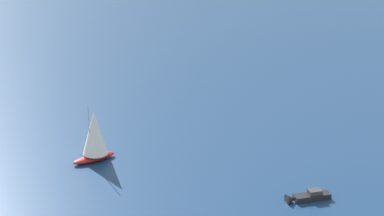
# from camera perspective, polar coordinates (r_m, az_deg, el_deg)

# --- Properties ---
(sailboat_far_stbd) EXTENTS (9.23, 5.80, 11.49)m
(sailboat_far_stbd) POSITION_cam_1_polar(r_m,az_deg,el_deg) (151.53, -7.13, -2.01)
(sailboat_far_stbd) COLOR #B21E1E
(sailboat_far_stbd) RESTS_ON ground_plane
(motorboat_outer_ring_b) EXTENTS (7.98, 5.90, 2.34)m
(motorboat_outer_ring_b) POSITION_cam_1_polar(r_m,az_deg,el_deg) (138.73, 8.32, -6.44)
(motorboat_outer_ring_b) COLOR black
(motorboat_outer_ring_b) RESTS_ON ground_plane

